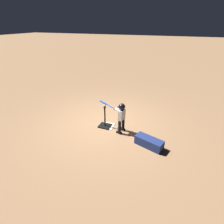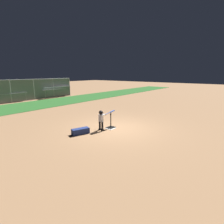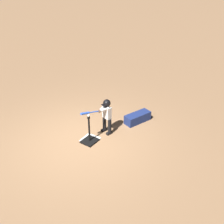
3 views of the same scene
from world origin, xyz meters
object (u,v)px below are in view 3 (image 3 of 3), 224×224
baseball (88,116)px  batter_child (106,113)px  batting_tee (90,138)px  equipment_bag (138,118)px

baseball → batter_child: bearing=170.1°
batting_tee → batter_child: 0.83m
batting_tee → baseball: size_ratio=10.64×
batter_child → baseball: 0.64m
batter_child → baseball: batter_child is taller
batter_child → equipment_bag: (-1.05, 0.43, -0.52)m
baseball → equipment_bag: baseball is taller
batting_tee → batter_child: size_ratio=0.75×
baseball → equipment_bag: bearing=162.0°
batting_tee → batter_child: bearing=170.1°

